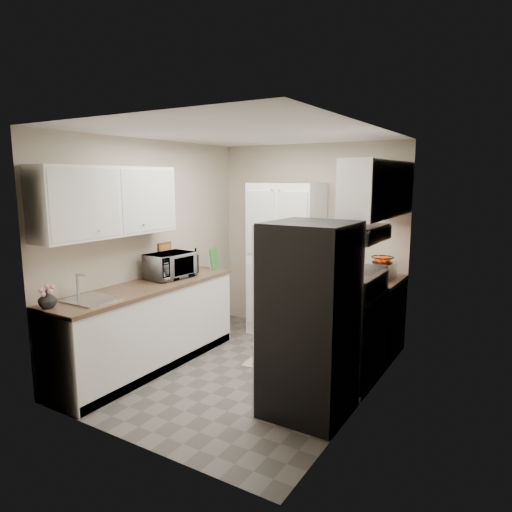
{
  "coord_description": "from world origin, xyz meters",
  "views": [
    {
      "loc": [
        2.52,
        -3.9,
        2.06
      ],
      "look_at": [
        0.05,
        0.15,
        1.25
      ],
      "focal_mm": 32.0,
      "sensor_mm": 36.0,
      "label": 1
    }
  ],
  "objects_px": {
    "refrigerator": "(310,320)",
    "microwave": "(170,266)",
    "pantry_cabinet": "(286,260)",
    "wine_bottle": "(196,261)",
    "electric_range": "(345,335)",
    "toaster_oven": "(381,271)"
  },
  "relations": [
    {
      "from": "refrigerator",
      "to": "microwave",
      "type": "relative_size",
      "value": 3.21
    },
    {
      "from": "pantry_cabinet",
      "to": "wine_bottle",
      "type": "relative_size",
      "value": 7.22
    },
    {
      "from": "pantry_cabinet",
      "to": "electric_range",
      "type": "xyz_separation_m",
      "value": [
        1.17,
        -0.93,
        -0.52
      ]
    },
    {
      "from": "refrigerator",
      "to": "microwave",
      "type": "distance_m",
      "value": 2.0
    },
    {
      "from": "pantry_cabinet",
      "to": "microwave",
      "type": "xyz_separation_m",
      "value": [
        -0.81,
        -1.33,
        0.07
      ]
    },
    {
      "from": "electric_range",
      "to": "toaster_oven",
      "type": "bearing_deg",
      "value": 81.77
    },
    {
      "from": "microwave",
      "to": "refrigerator",
      "type": "bearing_deg",
      "value": -96.31
    },
    {
      "from": "pantry_cabinet",
      "to": "refrigerator",
      "type": "distance_m",
      "value": 2.07
    },
    {
      "from": "microwave",
      "to": "pantry_cabinet",
      "type": "bearing_deg",
      "value": -26.09
    },
    {
      "from": "refrigerator",
      "to": "wine_bottle",
      "type": "bearing_deg",
      "value": 157.29
    },
    {
      "from": "electric_range",
      "to": "toaster_oven",
      "type": "distance_m",
      "value": 0.97
    },
    {
      "from": "pantry_cabinet",
      "to": "wine_bottle",
      "type": "distance_m",
      "value": 1.2
    },
    {
      "from": "toaster_oven",
      "to": "refrigerator",
      "type": "bearing_deg",
      "value": -91.97
    },
    {
      "from": "refrigerator",
      "to": "toaster_oven",
      "type": "height_order",
      "value": "refrigerator"
    },
    {
      "from": "pantry_cabinet",
      "to": "toaster_oven",
      "type": "relative_size",
      "value": 5.92
    },
    {
      "from": "pantry_cabinet",
      "to": "toaster_oven",
      "type": "bearing_deg",
      "value": -5.66
    },
    {
      "from": "pantry_cabinet",
      "to": "refrigerator",
      "type": "bearing_deg",
      "value": -56.54
    },
    {
      "from": "wine_bottle",
      "to": "toaster_oven",
      "type": "distance_m",
      "value": 2.19
    },
    {
      "from": "electric_range",
      "to": "wine_bottle",
      "type": "xyz_separation_m",
      "value": [
        -1.92,
        -0.01,
        0.58
      ]
    },
    {
      "from": "microwave",
      "to": "wine_bottle",
      "type": "xyz_separation_m",
      "value": [
        0.06,
        0.4,
        -0.01
      ]
    },
    {
      "from": "electric_range",
      "to": "toaster_oven",
      "type": "height_order",
      "value": "electric_range"
    },
    {
      "from": "refrigerator",
      "to": "toaster_oven",
      "type": "bearing_deg",
      "value": 84.63
    }
  ]
}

